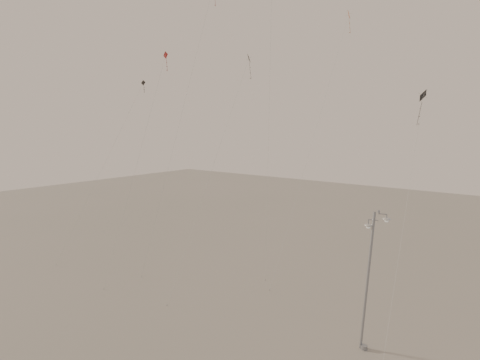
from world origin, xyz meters
The scene contains 8 objects.
ground centered at (0.00, 0.00, 0.00)m, with size 160.00×160.00×0.00m, color gray.
street_lamp centered at (11.73, 6.07, 5.24)m, with size 1.60×0.73×9.83m.
kite_0 centered at (-7.27, 10.16, 23.53)m, with size 4.80×7.02×29.60m.
kite_1 centered at (-3.48, 10.83, 17.33)m, with size 0.90×11.31×22.33m.
kite_3 centered at (-9.36, 5.32, 16.14)m, with size 2.77×6.53×22.28m.
kite_4 centered at (13.63, 8.06, 13.99)m, with size 1.09×10.42×17.63m.
kite_5 centered at (2.55, 20.26, 21.61)m, with size 1.72×13.33×27.69m.
kite_6 centered at (-15.49, 5.53, 13.51)m, with size 8.33×6.67×20.01m.
Camera 1 is at (19.37, -18.00, 15.05)m, focal length 28.00 mm.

